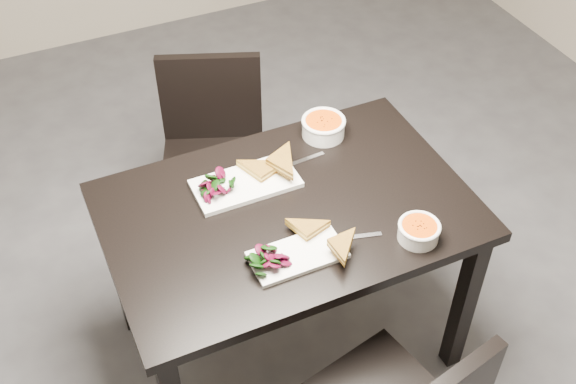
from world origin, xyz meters
The scene contains 13 objects.
ground centered at (0.00, 0.00, 0.00)m, with size 5.00×5.00×0.00m, color #47474C.
table centered at (0.09, -0.08, 0.65)m, with size 1.20×0.80×0.75m.
chair_far centered at (0.06, 0.63, 0.48)m, with size 0.54×0.54×0.85m.
plate_near centered at (0.02, -0.29, 0.76)m, with size 0.29×0.15×0.01m, color white.
sandwich_near centered at (0.09, -0.27, 0.79)m, with size 0.15×0.11×0.05m, color #A57922, non-canonical shape.
salad_near centered at (-0.08, -0.29, 0.78)m, with size 0.09×0.08×0.04m, color black, non-canonical shape.
soup_bowl_near centered at (0.40, -0.37, 0.78)m, with size 0.13×0.13×0.06m.
cutlery_near centered at (0.22, -0.29, 0.75)m, with size 0.18×0.02×0.00m, color silver.
plate_far centered at (0.00, 0.08, 0.76)m, with size 0.36×0.18×0.02m, color white.
sandwich_far centered at (0.06, 0.06, 0.80)m, with size 0.18×0.13×0.06m, color #A57922, non-canonical shape.
salad_far centered at (-0.10, 0.08, 0.79)m, with size 0.11×0.10×0.05m, color black, non-canonical shape.
soup_bowl_far centered at (0.36, 0.21, 0.79)m, with size 0.16×0.16×0.07m.
cutlery_far centered at (0.22, 0.11, 0.75)m, with size 0.18×0.02×0.00m, color silver.
Camera 1 is at (-0.60, -1.59, 2.40)m, focal length 44.46 mm.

